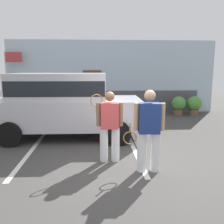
% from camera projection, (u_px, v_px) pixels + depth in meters
% --- Properties ---
extents(ground_plane, '(40.00, 40.00, 0.00)m').
position_uv_depth(ground_plane, '(131.00, 166.00, 5.59)').
color(ground_plane, '#423F3D').
extents(parking_stripe_0, '(0.12, 4.40, 0.01)m').
position_uv_depth(parking_stripe_0, '(34.00, 147.00, 6.91)').
color(parking_stripe_0, silver).
rests_on(parking_stripe_0, ground_plane).
extents(parking_stripe_1, '(0.12, 4.40, 0.01)m').
position_uv_depth(parking_stripe_1, '(133.00, 145.00, 7.08)').
color(parking_stripe_1, silver).
rests_on(parking_stripe_1, ground_plane).
extents(house_frontage, '(10.13, 0.40, 3.54)m').
position_uv_depth(house_frontage, '(112.00, 79.00, 12.14)').
color(house_frontage, silver).
rests_on(house_frontage, ground_plane).
extents(parked_suv, '(4.64, 2.24, 2.05)m').
position_uv_depth(parked_suv, '(65.00, 102.00, 7.79)').
color(parked_suv, '#B7B7BC').
rests_on(parked_suv, ground_plane).
extents(tennis_player_man, '(0.76, 0.27, 1.68)m').
position_uv_depth(tennis_player_man, '(109.00, 125.00, 5.76)').
color(tennis_player_man, white).
rests_on(tennis_player_man, ground_plane).
extents(tennis_player_woman, '(0.91, 0.30, 1.77)m').
position_uv_depth(tennis_player_woman, '(149.00, 130.00, 5.18)').
color(tennis_player_woman, white).
rests_on(tennis_player_woman, ground_plane).
extents(potted_plant_by_porch, '(0.67, 0.67, 0.89)m').
position_uv_depth(potted_plant_by_porch, '(179.00, 105.00, 11.61)').
color(potted_plant_by_porch, brown).
rests_on(potted_plant_by_porch, ground_plane).
extents(potted_plant_secondary, '(0.68, 0.68, 0.90)m').
position_uv_depth(potted_plant_secondary, '(194.00, 105.00, 11.59)').
color(potted_plant_secondary, brown).
rests_on(potted_plant_secondary, ground_plane).
extents(flag_pole, '(0.80, 0.05, 2.98)m').
position_uv_depth(flag_pole, '(10.00, 71.00, 11.34)').
color(flag_pole, silver).
rests_on(flag_pole, ground_plane).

